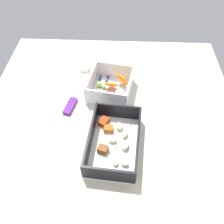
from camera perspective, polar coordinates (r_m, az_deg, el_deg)
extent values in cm
cube|color=beige|center=(77.78, -0.51, -0.52)|extent=(80.00, 80.00, 2.00)
cube|color=white|center=(69.06, 0.43, -7.81)|extent=(22.43, 15.32, 0.60)
cube|color=black|center=(61.37, -0.83, -14.33)|extent=(1.79, 13.49, 5.20)
cube|color=black|center=(73.04, 1.49, 0.19)|extent=(1.79, 13.49, 5.20)
cube|color=black|center=(67.41, -5.02, -5.82)|extent=(20.10, 2.37, 5.20)
cube|color=black|center=(66.53, 6.00, -7.01)|extent=(20.10, 2.37, 5.20)
ellipsoid|color=beige|center=(64.99, 2.96, -11.86)|extent=(1.95, 2.44, 1.08)
ellipsoid|color=beige|center=(71.49, 1.71, -3.30)|extent=(3.19, 2.55, 1.41)
ellipsoid|color=beige|center=(69.96, 2.98, -5.22)|extent=(2.75, 2.30, 1.18)
ellipsoid|color=beige|center=(67.59, 3.12, -7.88)|extent=(3.16, 2.62, 1.36)
ellipsoid|color=beige|center=(65.08, 0.87, -11.69)|extent=(2.10, 1.52, 1.02)
ellipsoid|color=beige|center=(68.73, 0.18, -6.49)|extent=(1.92, 2.59, 1.23)
cube|color=brown|center=(67.05, -2.15, -8.63)|extent=(2.91, 3.21, 1.77)
cube|color=red|center=(72.65, -1.94, -2.27)|extent=(3.87, 3.48, 1.78)
cube|color=#AD5B1E|center=(71.14, -0.90, -3.90)|extent=(2.19, 2.78, 1.56)
cube|color=#387A33|center=(72.95, 4.25, -3.12)|extent=(0.60, 0.40, 0.20)
cube|color=#387A33|center=(71.12, 0.97, -4.84)|extent=(0.60, 0.40, 0.20)
cube|color=#387A33|center=(68.03, 2.38, -8.58)|extent=(0.60, 0.40, 0.20)
cube|color=#387A33|center=(67.25, -0.51, -9.57)|extent=(0.60, 0.40, 0.20)
cube|color=#387A33|center=(68.37, 0.99, -8.09)|extent=(0.60, 0.40, 0.20)
cube|color=#387A33|center=(65.82, 0.39, -11.63)|extent=(0.60, 0.40, 0.20)
cube|color=white|center=(83.25, -0.36, 4.92)|extent=(16.79, 15.82, 0.60)
cube|color=white|center=(76.15, -1.54, 3.08)|extent=(2.92, 13.39, 5.78)
cube|color=white|center=(86.30, 0.68, 9.61)|extent=(2.92, 13.39, 5.78)
cube|color=white|center=(82.40, -4.78, 7.18)|extent=(13.37, 2.92, 5.78)
cube|color=white|center=(80.25, 4.15, 5.86)|extent=(13.37, 2.92, 5.78)
ellipsoid|color=orange|center=(82.96, 2.46, 7.45)|extent=(5.55, 5.74, 5.09)
ellipsoid|color=orange|center=(81.71, 0.02, 6.41)|extent=(4.88, 5.29, 4.43)
cube|color=red|center=(79.00, 1.70, 3.05)|extent=(3.24, 3.42, 1.65)
cube|color=#F4EACC|center=(80.98, 1.68, 4.44)|extent=(2.95, 3.28, 1.61)
cube|color=red|center=(79.74, -0.46, 3.75)|extent=(4.00, 3.91, 1.93)
sphere|color=#9ECC60|center=(83.26, -1.95, 5.86)|extent=(1.43, 1.43, 1.43)
sphere|color=#9ECC60|center=(81.81, -2.92, 4.87)|extent=(1.45, 1.45, 1.45)
sphere|color=#9ECC60|center=(83.90, -2.91, 6.48)|extent=(1.99, 1.99, 1.99)
cone|color=red|center=(79.87, -2.35, 3.86)|extent=(2.55, 2.55, 2.04)
sphere|color=navy|center=(87.27, -0.98, 8.12)|extent=(1.08, 1.08, 1.08)
sphere|color=navy|center=(86.45, -2.84, 7.61)|extent=(1.12, 1.12, 1.12)
sphere|color=navy|center=(87.74, -2.64, 8.27)|extent=(0.93, 0.93, 0.93)
sphere|color=navy|center=(85.42, -1.25, 7.08)|extent=(1.15, 1.15, 1.15)
cube|color=#51197A|center=(79.06, -9.66, 1.36)|extent=(7.36, 3.89, 1.20)
cylinder|color=white|center=(92.40, -6.48, 10.34)|extent=(3.97, 3.97, 1.97)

